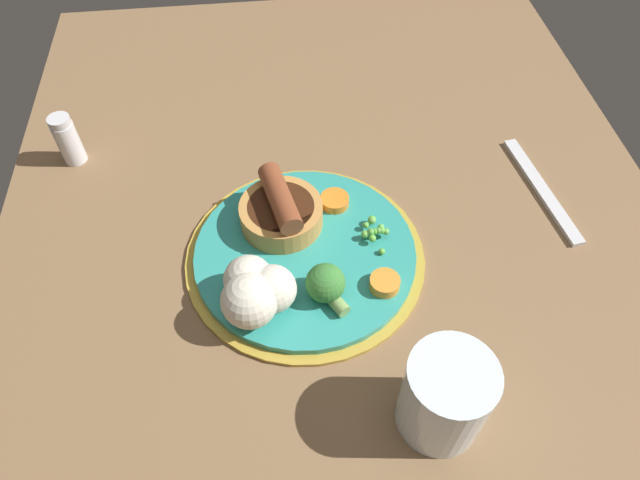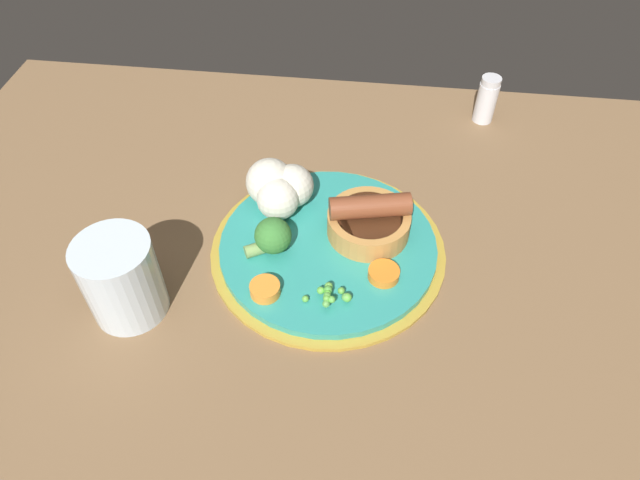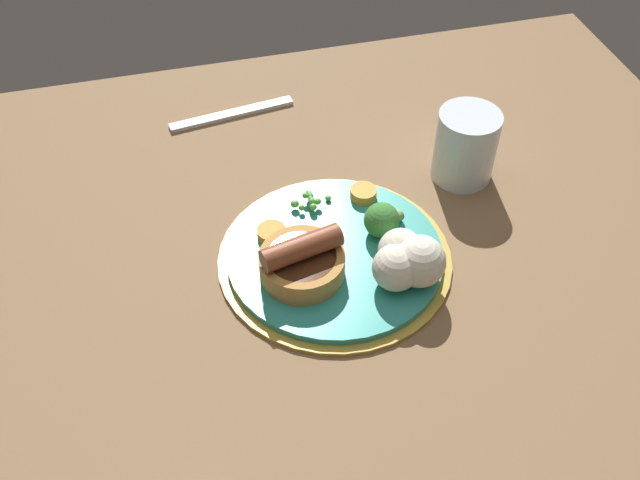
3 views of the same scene
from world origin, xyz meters
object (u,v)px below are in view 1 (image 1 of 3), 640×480
sausage_pudding (281,211)px  fork (541,189)px  dinner_plate (305,255)px  broccoli_floret_near (326,284)px  carrot_slice_2 (339,200)px  carrot_slice_6 (385,283)px  salt_shaker (68,140)px  cauliflower_floret (256,291)px  drinking_glass (445,397)px  pea_pile (374,230)px

sausage_pudding → fork: 32.69cm
dinner_plate → broccoli_floret_near: bearing=14.7°
sausage_pudding → carrot_slice_2: sausage_pudding is taller
carrot_slice_6 → salt_shaker: size_ratio=0.47×
sausage_pudding → cauliflower_floret: (10.87, -3.34, 0.70)cm
sausage_pudding → cauliflower_floret: cauliflower_floret is taller
cauliflower_floret → fork: 38.38cm
drinking_glass → sausage_pudding: bearing=-152.5°
cauliflower_floret → carrot_slice_6: size_ratio=2.52×
carrot_slice_6 → drinking_glass: (13.99, 2.44, 2.67)cm
cauliflower_floret → carrot_slice_6: (-0.72, 13.45, -2.05)cm
sausage_pudding → fork: (-2.47, 32.45, -3.09)cm
sausage_pudding → drinking_glass: drinking_glass is taller
dinner_plate → carrot_slice_2: 8.11cm
cauliflower_floret → pea_pile: bearing=119.8°
broccoli_floret_near → carrot_slice_2: 13.02cm
dinner_plate → drinking_glass: 22.66cm
sausage_pudding → fork: sausage_pudding is taller
carrot_slice_2 → carrot_slice_6: bearing=14.6°
carrot_slice_2 → dinner_plate: bearing=-35.8°
carrot_slice_2 → drinking_glass: bearing=12.1°
salt_shaker → carrot_slice_6: bearing=55.0°
dinner_plate → fork: dinner_plate is taller
sausage_pudding → pea_pile: sausage_pudding is taller
dinner_plate → salt_shaker: (-19.41, -28.08, 2.83)cm
carrot_slice_2 → broccoli_floret_near: bearing=-13.8°
sausage_pudding → carrot_slice_6: (10.15, 10.11, -1.35)cm
broccoli_floret_near → carrot_slice_2: (-12.56, 3.08, -1.45)cm
carrot_slice_2 → drinking_glass: 26.98cm
drinking_glass → cauliflower_floret: bearing=-129.9°
pea_pile → fork: size_ratio=0.29×
carrot_slice_6 → dinner_plate: bearing=-126.3°
fork → drinking_glass: bearing=-44.4°
pea_pile → sausage_pudding: bearing=-107.1°
carrot_slice_2 → carrot_slice_6: 12.66cm
carrot_slice_2 → drinking_glass: (26.24, 5.63, 2.75)cm
drinking_glass → salt_shaker: drinking_glass is taller
broccoli_floret_near → drinking_glass: bearing=-177.5°
drinking_glass → fork: bearing=143.2°
cauliflower_floret → carrot_slice_6: cauliflower_floret is taller
sausage_pudding → carrot_slice_2: (-2.10, 6.91, -1.44)cm
sausage_pudding → fork: size_ratio=0.53×
dinner_plate → fork: 30.98cm
dinner_plate → drinking_glass: (19.76, 10.31, 4.14)cm
drinking_glass → salt_shaker: 54.85cm
cauliflower_floret → carrot_slice_6: bearing=93.1°
carrot_slice_2 → fork: 25.59cm
pea_pile → carrot_slice_6: 7.04cm
dinner_plate → carrot_slice_2: bearing=144.2°
sausage_pudding → carrot_slice_2: size_ratio=2.79×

